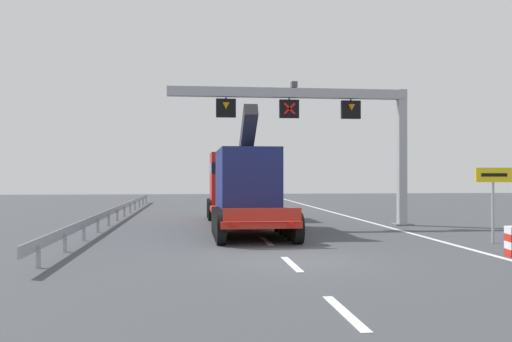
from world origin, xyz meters
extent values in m
plane|color=#424449|center=(0.00, 0.00, 0.00)|extent=(112.00, 112.00, 0.00)
cube|color=silver|center=(-0.14, -6.00, 0.01)|extent=(0.20, 2.60, 0.01)
cube|color=silver|center=(-0.14, -0.59, 0.01)|extent=(0.20, 2.60, 0.01)
cube|color=silver|center=(-0.14, 4.81, 0.01)|extent=(0.20, 2.60, 0.01)
cube|color=silver|center=(-0.14, 10.22, 0.01)|extent=(0.20, 2.60, 0.01)
cube|color=silver|center=(-0.14, 15.62, 0.01)|extent=(0.20, 2.60, 0.01)
cube|color=silver|center=(-0.14, 21.03, 0.01)|extent=(0.20, 2.60, 0.01)
cube|color=silver|center=(-0.14, 26.43, 0.01)|extent=(0.20, 2.60, 0.01)
cube|color=silver|center=(-0.14, 31.84, 0.01)|extent=(0.20, 2.60, 0.01)
cube|color=silver|center=(-0.14, 37.24, 0.01)|extent=(0.20, 2.60, 0.01)
cube|color=silver|center=(-0.14, 42.65, 0.01)|extent=(0.20, 2.60, 0.01)
cube|color=silver|center=(6.20, 12.00, 0.01)|extent=(0.20, 63.00, 0.01)
cube|color=#9EA0A5|center=(7.24, 10.56, 3.29)|extent=(0.40, 0.40, 6.58)
cube|color=slate|center=(7.24, 10.56, 0.04)|extent=(0.90, 0.90, 0.08)
cube|color=#9EA0A5|center=(1.70, 10.56, 6.33)|extent=(11.48, 0.44, 0.44)
cube|color=#4C4C51|center=(1.93, 10.56, 6.73)|extent=(0.28, 0.40, 0.28)
cube|color=black|center=(4.70, 10.56, 5.57)|extent=(0.93, 0.24, 0.87)
cube|color=#9EA0A5|center=(4.70, 10.56, 6.06)|extent=(0.08, 0.08, 0.16)
cone|color=orange|center=(4.70, 10.43, 5.66)|extent=(0.33, 0.33, 0.30)
cube|color=black|center=(1.70, 10.56, 5.57)|extent=(0.93, 0.24, 0.87)
cube|color=#9EA0A5|center=(1.70, 10.56, 6.06)|extent=(0.08, 0.08, 0.16)
cube|color=red|center=(1.70, 10.43, 5.57)|extent=(0.57, 0.02, 0.57)
cube|color=red|center=(1.70, 10.43, 5.57)|extent=(0.57, 0.02, 0.57)
cube|color=black|center=(-1.30, 10.56, 5.57)|extent=(0.93, 0.24, 0.87)
cube|color=#9EA0A5|center=(-1.30, 10.56, 6.06)|extent=(0.08, 0.08, 0.16)
cone|color=orange|center=(-1.30, 10.43, 5.66)|extent=(0.33, 0.33, 0.30)
cube|color=red|center=(-0.53, 8.33, 0.73)|extent=(2.87, 10.42, 0.24)
cube|color=red|center=(-0.50, 3.05, 1.10)|extent=(2.66, 0.10, 0.44)
cylinder|color=black|center=(-1.85, 3.82, 0.55)|extent=(0.33, 1.10, 1.10)
cylinder|color=black|center=(0.85, 3.84, 0.55)|extent=(0.33, 1.10, 1.10)
cylinder|color=black|center=(-1.86, 4.87, 0.55)|extent=(0.33, 1.10, 1.10)
cylinder|color=black|center=(0.84, 4.89, 0.55)|extent=(0.33, 1.10, 1.10)
cylinder|color=black|center=(-1.87, 5.92, 0.55)|extent=(0.33, 1.10, 1.10)
cylinder|color=black|center=(0.83, 5.94, 0.55)|extent=(0.33, 1.10, 1.10)
cylinder|color=black|center=(-1.87, 6.97, 0.55)|extent=(0.33, 1.10, 1.10)
cylinder|color=black|center=(0.83, 6.99, 0.55)|extent=(0.33, 1.10, 1.10)
cylinder|color=black|center=(-1.88, 8.02, 0.55)|extent=(0.33, 1.10, 1.10)
cylinder|color=black|center=(0.82, 8.04, 0.55)|extent=(0.33, 1.10, 1.10)
cube|color=red|center=(-0.59, 15.43, 2.10)|extent=(2.60, 3.22, 3.10)
cube|color=black|center=(-0.59, 15.43, 2.80)|extent=(2.63, 3.24, 0.60)
cylinder|color=black|center=(-1.88, 16.30, 0.55)|extent=(0.35, 1.10, 1.10)
cylinder|color=black|center=(0.70, 16.32, 0.55)|extent=(0.35, 1.10, 1.10)
cylinder|color=black|center=(-1.86, 14.30, 0.55)|extent=(0.35, 1.10, 1.10)
cylinder|color=black|center=(0.71, 14.32, 0.55)|extent=(0.35, 1.10, 1.10)
cube|color=navy|center=(-0.54, 8.73, 2.20)|extent=(2.42, 5.74, 2.70)
cube|color=#2D2D33|center=(-0.53, 7.87, 4.15)|extent=(0.58, 2.95, 2.29)
cube|color=red|center=(-1.48, 3.00, 0.80)|extent=(0.20, 0.06, 0.12)
cube|color=red|center=(0.48, 3.01, 0.80)|extent=(0.20, 0.06, 0.12)
cylinder|color=#9EA0A5|center=(7.82, 3.26, 1.35)|extent=(0.10, 0.10, 2.70)
cube|color=yellow|center=(7.82, 3.20, 2.44)|extent=(1.35, 0.06, 0.52)
cube|color=black|center=(7.82, 3.16, 2.44)|extent=(0.97, 0.01, 0.12)
cube|color=#999EA3|center=(-6.90, 16.31, 0.60)|extent=(0.04, 36.62, 0.32)
cube|color=#999EA3|center=(-6.84, -0.47, 0.30)|extent=(0.10, 0.10, 0.60)
cube|color=#999EA3|center=(-6.84, 2.58, 0.30)|extent=(0.10, 0.10, 0.60)
cube|color=#999EA3|center=(-6.84, 5.63, 0.30)|extent=(0.10, 0.10, 0.60)
cube|color=#999EA3|center=(-6.84, 8.68, 0.30)|extent=(0.10, 0.10, 0.60)
cube|color=#999EA3|center=(-6.84, 11.73, 0.30)|extent=(0.10, 0.10, 0.60)
cube|color=#999EA3|center=(-6.84, 14.78, 0.30)|extent=(0.10, 0.10, 0.60)
cube|color=#999EA3|center=(-6.84, 17.83, 0.30)|extent=(0.10, 0.10, 0.60)
cube|color=#999EA3|center=(-6.84, 20.89, 0.30)|extent=(0.10, 0.10, 0.60)
cube|color=#999EA3|center=(-6.84, 23.94, 0.30)|extent=(0.10, 0.10, 0.60)
cube|color=#999EA3|center=(-6.84, 26.99, 0.30)|extent=(0.10, 0.10, 0.60)
cube|color=#999EA3|center=(-6.84, 30.04, 0.30)|extent=(0.10, 0.10, 0.60)
cube|color=#999EA3|center=(-6.84, 33.09, 0.30)|extent=(0.10, 0.10, 0.60)
camera|label=1|loc=(-2.80, -15.71, 2.44)|focal=39.43mm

